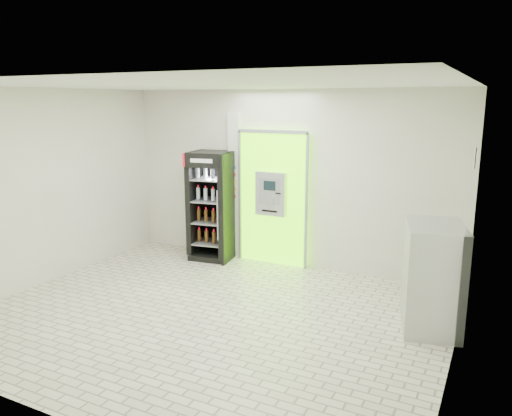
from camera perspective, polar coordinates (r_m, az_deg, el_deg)
The scene contains 7 objects.
ground at distance 6.84m, azimuth -5.22°, elevation -12.11°, with size 6.00×6.00×0.00m, color beige.
room_shell at distance 6.31m, azimuth -5.54°, elevation 3.31°, with size 6.00×6.00×6.00m.
atm_assembly at distance 8.62m, azimuth 2.00°, elevation 1.22°, with size 1.30×0.24×2.33m.
pillar at distance 8.97m, azimuth -2.43°, elevation 2.49°, with size 0.22×0.11×2.60m.
beverage_cooler at distance 8.96m, azimuth -4.95°, elevation 0.03°, with size 0.82×0.77×1.94m.
steel_cabinet at distance 6.63m, azimuth 19.54°, elevation -7.40°, with size 0.89×1.13×1.33m.
exit_sign at distance 6.71m, azimuth 23.72°, elevation 5.28°, with size 0.02×0.22×0.26m.
Camera 1 is at (3.34, -5.27, 2.81)m, focal length 35.00 mm.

